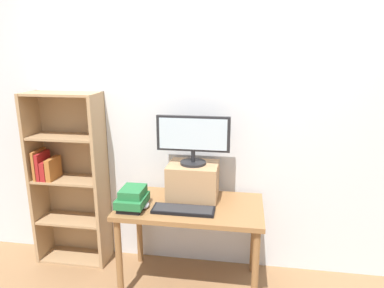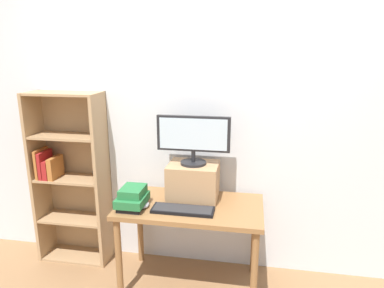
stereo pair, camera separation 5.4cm
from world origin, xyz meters
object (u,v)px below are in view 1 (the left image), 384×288
(bookshelf_unit, at_px, (68,178))
(riser_box, at_px, (194,181))
(computer_monitor, at_px, (194,137))
(computer_mouse, at_px, (145,205))
(desk, at_px, (190,216))
(book_stack, at_px, (133,199))
(keyboard, at_px, (183,210))

(bookshelf_unit, bearing_deg, riser_box, -4.88)
(riser_box, relative_size, computer_monitor, 0.69)
(riser_box, distance_m, computer_mouse, 0.43)
(desk, bearing_deg, computer_mouse, -161.92)
(bookshelf_unit, relative_size, book_stack, 6.02)
(riser_box, distance_m, computer_monitor, 0.36)
(riser_box, relative_size, keyboard, 0.85)
(desk, bearing_deg, bookshelf_unit, 168.44)
(bookshelf_unit, bearing_deg, book_stack, -26.72)
(bookshelf_unit, height_order, riser_box, bookshelf_unit)
(computer_monitor, distance_m, book_stack, 0.65)
(desk, relative_size, keyboard, 2.40)
(desk, xyz_separation_m, book_stack, (-0.42, -0.12, 0.17))
(book_stack, bearing_deg, computer_mouse, 10.89)
(desk, bearing_deg, keyboard, -104.74)
(computer_monitor, distance_m, computer_mouse, 0.63)
(riser_box, distance_m, book_stack, 0.50)
(bookshelf_unit, distance_m, computer_mouse, 0.86)
(desk, xyz_separation_m, computer_mouse, (-0.33, -0.11, 0.11))
(book_stack, bearing_deg, keyboard, 0.07)
(computer_monitor, bearing_deg, computer_mouse, -144.30)
(computer_mouse, bearing_deg, desk, 18.08)
(riser_box, relative_size, book_stack, 1.55)
(keyboard, relative_size, computer_mouse, 4.41)
(bookshelf_unit, xyz_separation_m, riser_box, (1.12, -0.10, 0.07))
(bookshelf_unit, xyz_separation_m, keyboard, (1.09, -0.35, -0.06))
(computer_monitor, bearing_deg, riser_box, 90.00)
(bookshelf_unit, bearing_deg, computer_mouse, -23.05)
(riser_box, xyz_separation_m, keyboard, (-0.04, -0.26, -0.13))
(riser_box, bearing_deg, computer_mouse, -144.14)
(bookshelf_unit, height_order, computer_mouse, bookshelf_unit)
(desk, bearing_deg, riser_box, 88.44)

